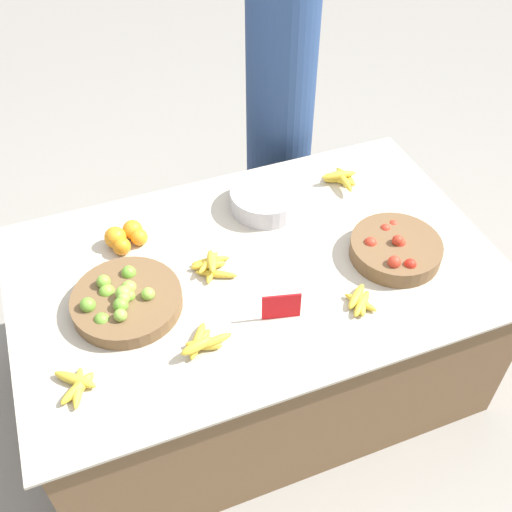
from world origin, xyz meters
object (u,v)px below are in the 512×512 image
tomato_basket (395,249)px  vendor_person (280,122)px  metal_bowl (266,199)px  price_sign (281,307)px  lime_bowl (125,300)px

tomato_basket → vendor_person: vendor_person is taller
metal_bowl → vendor_person: 0.60m
tomato_basket → vendor_person: 0.97m
tomato_basket → price_sign: size_ratio=2.63×
tomato_basket → metal_bowl: bearing=128.5°
lime_bowl → metal_bowl: size_ratio=1.32×
lime_bowl → tomato_basket: bearing=-6.6°
vendor_person → lime_bowl: bearing=-137.7°
tomato_basket → price_sign: (-0.52, -0.12, 0.02)m
tomato_basket → metal_bowl: size_ratio=1.17×
lime_bowl → metal_bowl: bearing=26.4°
metal_bowl → price_sign: price_sign is taller
lime_bowl → vendor_person: bearing=42.3°
lime_bowl → metal_bowl: lime_bowl is taller
price_sign → vendor_person: (0.45, 1.09, -0.02)m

